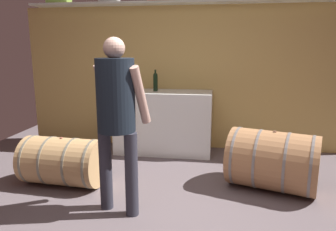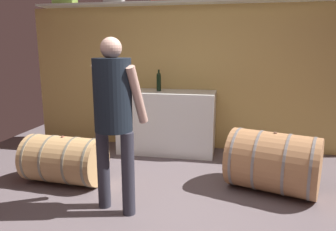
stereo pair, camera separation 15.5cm
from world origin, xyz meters
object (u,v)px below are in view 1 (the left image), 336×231
at_px(work_cabinet, 164,122).
at_px(wine_barrel_far, 273,161).
at_px(wine_bottle_dark, 155,81).
at_px(wine_glass, 131,84).
at_px(wine_barrel_near, 63,161).
at_px(winemaker_pouring, 117,109).

distance_m(work_cabinet, wine_barrel_far, 1.82).
bearing_deg(wine_bottle_dark, wine_glass, 157.11).
height_order(wine_glass, wine_barrel_near, wine_glass).
bearing_deg(winemaker_pouring, wine_bottle_dark, 107.91).
xyz_separation_m(wine_barrel_near, winemaker_pouring, (0.83, -0.51, 0.74)).
xyz_separation_m(wine_bottle_dark, winemaker_pouring, (0.00, -1.89, -0.06)).
bearing_deg(work_cabinet, wine_barrel_near, -124.90).
bearing_deg(wine_glass, wine_barrel_near, -104.84).
xyz_separation_m(wine_barrel_far, winemaker_pouring, (-1.55, -0.75, 0.69)).
xyz_separation_m(work_cabinet, winemaker_pouring, (-0.12, -1.87, 0.56)).
relative_size(wine_bottle_dark, wine_barrel_near, 0.34).
relative_size(work_cabinet, wine_glass, 11.79).
xyz_separation_m(work_cabinet, wine_bottle_dark, (-0.13, 0.01, 0.61)).
distance_m(wine_bottle_dark, winemaker_pouring, 1.89).
bearing_deg(wine_bottle_dark, work_cabinet, -5.79).
distance_m(wine_barrel_near, wine_barrel_far, 2.39).
relative_size(work_cabinet, winemaker_pouring, 0.86).
relative_size(wine_glass, wine_barrel_far, 0.11).
bearing_deg(work_cabinet, wine_bottle_dark, 174.21).
bearing_deg(wine_barrel_far, winemaker_pouring, -136.31).
height_order(wine_bottle_dark, wine_barrel_far, wine_bottle_dark).
height_order(wine_bottle_dark, wine_glass, wine_bottle_dark).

